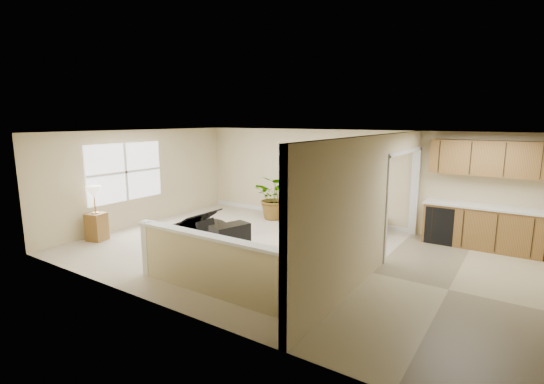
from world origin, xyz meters
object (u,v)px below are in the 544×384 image
Objects in this scene: loveseat at (360,218)px; palm_plant at (276,198)px; piano at (191,211)px; small_plant at (372,228)px; accent_table at (294,204)px; lamp_stand at (96,218)px; piano_bench at (230,237)px.

palm_plant is at bearing 171.07° from loveseat.
piano is 3.33× the size of small_plant.
lamp_stand is (-2.96, -3.96, 0.03)m from accent_table.
small_plant is 6.43m from lamp_stand.
loveseat is 6.39m from lamp_stand.
small_plant is at bearing 30.94° from piano.
piano_bench is at bearing -77.36° from palm_plant.
loveseat is (3.21, 2.77, -0.30)m from piano.
loveseat is at bearing 42.30° from lamp_stand.
loveseat is 1.25× the size of palm_plant.
palm_plant is 0.97× the size of lamp_stand.
palm_plant is 2.92m from small_plant.
piano reaches higher than loveseat.
small_plant is (2.29, -0.26, -0.27)m from accent_table.
piano is 2.15m from lamp_stand.
accent_table reaches higher than small_plant.
palm_plant is (-2.36, -0.35, 0.32)m from loveseat.
piano_bench is at bearing -137.07° from loveseat.
piano is 2.83m from accent_table.
palm_plant reaches higher than accent_table.
piano is 4.33m from small_plant.
accent_table is at bearing 90.24° from piano_bench.
small_plant is at bearing -4.85° from palm_plant.
piano is at bearing -156.53° from loveseat.
loveseat is at bearing 60.27° from piano_bench.
palm_plant is (-0.60, -0.01, 0.10)m from accent_table.
palm_plant is at bearing -178.57° from accent_table.
piano is 1.50× the size of palm_plant.
palm_plant is 2.22× the size of small_plant.
accent_table reaches higher than piano_bench.
accent_table is at bearing 1.43° from palm_plant.
lamp_stand reaches higher than palm_plant.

